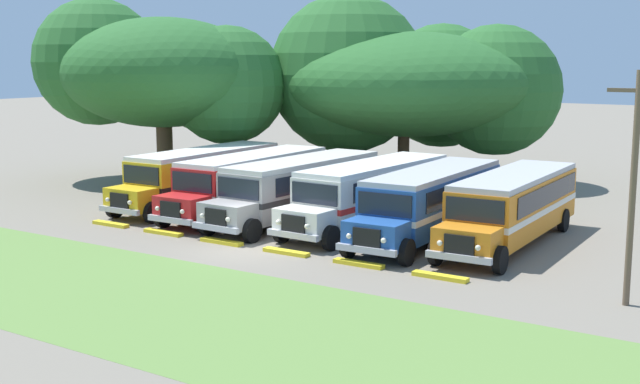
{
  "coord_description": "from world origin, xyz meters",
  "views": [
    {
      "loc": [
        19.45,
        -24.55,
        7.44
      ],
      "look_at": [
        0.0,
        4.99,
        1.6
      ],
      "focal_mm": 45.92,
      "sensor_mm": 36.0,
      "label": 1
    }
  ],
  "objects_px": {
    "parked_bus_slot_3": "(371,191)",
    "parked_bus_slot_0": "(203,174)",
    "utility_pole": "(633,182)",
    "parked_bus_slot_5": "(513,205)",
    "secondary_tree": "(165,74)",
    "broad_shade_tree": "(408,82)",
    "parked_bus_slot_1": "(251,180)",
    "parked_bus_slot_2": "(300,186)",
    "parked_bus_slot_4": "(431,200)"
  },
  "relations": [
    {
      "from": "parked_bus_slot_0",
      "to": "utility_pole",
      "type": "height_order",
      "value": "utility_pole"
    },
    {
      "from": "parked_bus_slot_5",
      "to": "secondary_tree",
      "type": "relative_size",
      "value": 0.72
    },
    {
      "from": "parked_bus_slot_4",
      "to": "utility_pole",
      "type": "bearing_deg",
      "value": 57.2
    },
    {
      "from": "parked_bus_slot_5",
      "to": "utility_pole",
      "type": "height_order",
      "value": "utility_pole"
    },
    {
      "from": "parked_bus_slot_0",
      "to": "utility_pole",
      "type": "bearing_deg",
      "value": 74.36
    },
    {
      "from": "parked_bus_slot_1",
      "to": "parked_bus_slot_5",
      "type": "height_order",
      "value": "same"
    },
    {
      "from": "broad_shade_tree",
      "to": "secondary_tree",
      "type": "relative_size",
      "value": 1.12
    },
    {
      "from": "parked_bus_slot_2",
      "to": "parked_bus_slot_3",
      "type": "distance_m",
      "value": 3.48
    },
    {
      "from": "parked_bus_slot_2",
      "to": "utility_pole",
      "type": "relative_size",
      "value": 1.53
    },
    {
      "from": "parked_bus_slot_1",
      "to": "utility_pole",
      "type": "distance_m",
      "value": 19.7
    },
    {
      "from": "parked_bus_slot_5",
      "to": "secondary_tree",
      "type": "height_order",
      "value": "secondary_tree"
    },
    {
      "from": "parked_bus_slot_1",
      "to": "secondary_tree",
      "type": "bearing_deg",
      "value": -117.94
    },
    {
      "from": "utility_pole",
      "to": "parked_bus_slot_5",
      "type": "bearing_deg",
      "value": 133.69
    },
    {
      "from": "broad_shade_tree",
      "to": "parked_bus_slot_1",
      "type": "bearing_deg",
      "value": -95.03
    },
    {
      "from": "broad_shade_tree",
      "to": "utility_pole",
      "type": "relative_size",
      "value": 2.38
    },
    {
      "from": "parked_bus_slot_4",
      "to": "utility_pole",
      "type": "height_order",
      "value": "utility_pole"
    },
    {
      "from": "parked_bus_slot_1",
      "to": "parked_bus_slot_2",
      "type": "relative_size",
      "value": 1.0
    },
    {
      "from": "secondary_tree",
      "to": "parked_bus_slot_1",
      "type": "bearing_deg",
      "value": -26.52
    },
    {
      "from": "parked_bus_slot_2",
      "to": "secondary_tree",
      "type": "relative_size",
      "value": 0.72
    },
    {
      "from": "parked_bus_slot_3",
      "to": "secondary_tree",
      "type": "relative_size",
      "value": 0.72
    },
    {
      "from": "parked_bus_slot_2",
      "to": "parked_bus_slot_4",
      "type": "relative_size",
      "value": 1.0
    },
    {
      "from": "parked_bus_slot_1",
      "to": "parked_bus_slot_3",
      "type": "height_order",
      "value": "same"
    },
    {
      "from": "parked_bus_slot_3",
      "to": "secondary_tree",
      "type": "height_order",
      "value": "secondary_tree"
    },
    {
      "from": "parked_bus_slot_1",
      "to": "utility_pole",
      "type": "xyz_separation_m",
      "value": [
        18.77,
        -5.57,
        2.21
      ]
    },
    {
      "from": "parked_bus_slot_4",
      "to": "broad_shade_tree",
      "type": "relative_size",
      "value": 0.65
    },
    {
      "from": "parked_bus_slot_3",
      "to": "parked_bus_slot_5",
      "type": "bearing_deg",
      "value": 93.94
    },
    {
      "from": "broad_shade_tree",
      "to": "parked_bus_slot_5",
      "type": "bearing_deg",
      "value": -48.58
    },
    {
      "from": "parked_bus_slot_5",
      "to": "broad_shade_tree",
      "type": "height_order",
      "value": "broad_shade_tree"
    },
    {
      "from": "parked_bus_slot_3",
      "to": "parked_bus_slot_0",
      "type": "bearing_deg",
      "value": -87.51
    },
    {
      "from": "parked_bus_slot_1",
      "to": "broad_shade_tree",
      "type": "distance_m",
      "value": 14.55
    },
    {
      "from": "parked_bus_slot_2",
      "to": "broad_shade_tree",
      "type": "relative_size",
      "value": 0.65
    },
    {
      "from": "parked_bus_slot_5",
      "to": "broad_shade_tree",
      "type": "xyz_separation_m",
      "value": [
        -11.65,
        13.21,
        4.36
      ]
    },
    {
      "from": "parked_bus_slot_5",
      "to": "broad_shade_tree",
      "type": "relative_size",
      "value": 0.65
    },
    {
      "from": "parked_bus_slot_0",
      "to": "utility_pole",
      "type": "relative_size",
      "value": 1.53
    },
    {
      "from": "parked_bus_slot_5",
      "to": "broad_shade_tree",
      "type": "bearing_deg",
      "value": -140.69
    },
    {
      "from": "secondary_tree",
      "to": "utility_pole",
      "type": "height_order",
      "value": "secondary_tree"
    },
    {
      "from": "parked_bus_slot_0",
      "to": "parked_bus_slot_2",
      "type": "relative_size",
      "value": 1.0
    },
    {
      "from": "parked_bus_slot_2",
      "to": "parked_bus_slot_5",
      "type": "xyz_separation_m",
      "value": [
        9.86,
        0.83,
        0.0
      ]
    },
    {
      "from": "parked_bus_slot_0",
      "to": "secondary_tree",
      "type": "xyz_separation_m",
      "value": [
        -7.24,
        4.97,
        4.89
      ]
    },
    {
      "from": "parked_bus_slot_3",
      "to": "parked_bus_slot_4",
      "type": "xyz_separation_m",
      "value": [
        3.19,
        -0.57,
        0.0
      ]
    },
    {
      "from": "parked_bus_slot_2",
      "to": "utility_pole",
      "type": "height_order",
      "value": "utility_pole"
    },
    {
      "from": "parked_bus_slot_2",
      "to": "parked_bus_slot_4",
      "type": "bearing_deg",
      "value": 92.18
    },
    {
      "from": "parked_bus_slot_3",
      "to": "utility_pole",
      "type": "bearing_deg",
      "value": 66.25
    },
    {
      "from": "parked_bus_slot_1",
      "to": "parked_bus_slot_5",
      "type": "relative_size",
      "value": 1.0
    },
    {
      "from": "parked_bus_slot_2",
      "to": "parked_bus_slot_3",
      "type": "relative_size",
      "value": 1.0
    },
    {
      "from": "parked_bus_slot_2",
      "to": "parked_bus_slot_5",
      "type": "distance_m",
      "value": 9.9
    },
    {
      "from": "parked_bus_slot_3",
      "to": "parked_bus_slot_5",
      "type": "relative_size",
      "value": 1.0
    },
    {
      "from": "utility_pole",
      "to": "parked_bus_slot_3",
      "type": "bearing_deg",
      "value": 154.18
    },
    {
      "from": "parked_bus_slot_1",
      "to": "parked_bus_slot_2",
      "type": "bearing_deg",
      "value": 84.49
    },
    {
      "from": "secondary_tree",
      "to": "utility_pole",
      "type": "distance_m",
      "value": 31.45
    }
  ]
}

